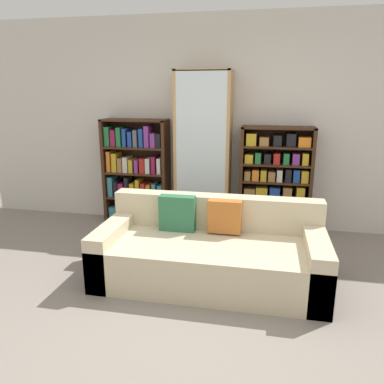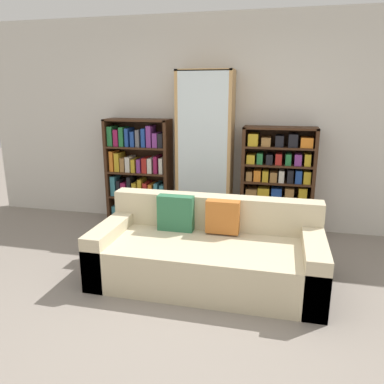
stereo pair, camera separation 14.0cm
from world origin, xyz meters
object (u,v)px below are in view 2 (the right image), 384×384
Objects in this scene: couch at (208,253)px; bookshelf_right at (277,183)px; wine_bottle at (240,235)px; bookshelf_left at (139,174)px; display_cabinet at (205,153)px.

couch is 1.58m from bookshelf_right.
wine_bottle is (0.22, 0.84, -0.12)m from couch.
couch is at bearing -104.72° from wine_bottle.
bookshelf_left is 0.98m from display_cabinet.
bookshelf_right reaches higher than couch.
couch is at bearing -48.74° from bookshelf_left.
display_cabinet is at bearing -179.00° from bookshelf_right.
wine_bottle is at bearing 75.28° from couch.
display_cabinet is 5.69× the size of wine_bottle.
bookshelf_right reaches higher than wine_bottle.
display_cabinet reaches higher than wine_bottle.
bookshelf_left is 0.70× the size of display_cabinet.
couch is at bearing -77.20° from display_cabinet.
bookshelf_right is at bearing -0.00° from bookshelf_left.
display_cabinet is at bearing 134.00° from wine_bottle.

